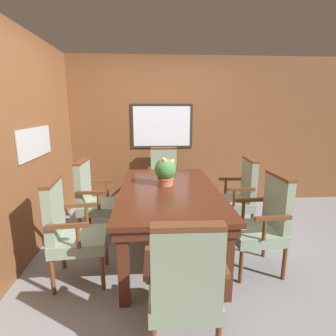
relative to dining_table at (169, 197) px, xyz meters
name	(u,v)px	position (x,y,z in m)	size (l,w,h in m)	color
ground_plane	(173,254)	(0.05, -0.09, -0.66)	(14.00, 14.00, 0.00)	gray
wall_back	(164,132)	(0.05, 1.69, 0.57)	(7.20, 0.08, 2.45)	brown
wall_left	(15,149)	(-1.54, -0.09, 0.57)	(0.08, 7.20, 2.45)	brown
dining_table	(169,197)	(0.00, 0.00, 0.00)	(1.08, 1.89, 0.75)	#4C2314
chair_head_near	(185,284)	(0.01, -1.32, -0.13)	(0.52, 0.51, 1.00)	brown
chair_right_far	(239,194)	(0.95, 0.42, -0.13)	(0.52, 0.53, 1.00)	brown
chair_head_far	(164,177)	(0.01, 1.33, -0.13)	(0.52, 0.51, 1.00)	brown
chair_left_near	(70,229)	(-0.96, -0.46, -0.13)	(0.53, 0.54, 1.00)	brown
chair_right_near	(264,221)	(0.92, -0.42, -0.13)	(0.52, 0.53, 1.00)	brown
chair_left_far	(94,197)	(-0.92, 0.43, -0.13)	(0.52, 0.53, 1.00)	brown
potted_plant	(165,171)	(-0.03, 0.15, 0.26)	(0.25, 0.27, 0.32)	#B2603D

